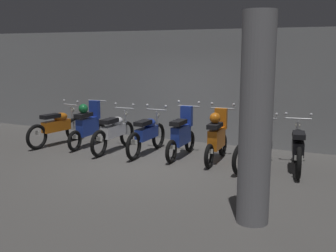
{
  "coord_description": "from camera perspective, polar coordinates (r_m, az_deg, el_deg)",
  "views": [
    {
      "loc": [
        4.06,
        -7.8,
        2.48
      ],
      "look_at": [
        0.17,
        0.79,
        0.75
      ],
      "focal_mm": 44.09,
      "sensor_mm": 36.0,
      "label": 1
    }
  ],
  "objects": [
    {
      "name": "ground_plane",
      "position": [
        9.14,
        -3.03,
        -5.37
      ],
      "size": [
        80.0,
        80.0,
        0.0
      ],
      "primitive_type": "plane",
      "color": "#565451"
    },
    {
      "name": "back_wall",
      "position": [
        11.38,
        3.39,
        5.5
      ],
      "size": [
        16.0,
        0.3,
        3.02
      ],
      "primitive_type": "cube",
      "color": "gray",
      "rests_on": "ground"
    },
    {
      "name": "motorbike_slot_0",
      "position": [
        11.34,
        -15.08,
        -0.05
      ],
      "size": [
        0.58,
        1.94,
        1.15
      ],
      "color": "black",
      "rests_on": "ground"
    },
    {
      "name": "motorbike_slot_1",
      "position": [
        10.93,
        -10.99,
        0.12
      ],
      "size": [
        0.56,
        1.68,
        1.18
      ],
      "color": "black",
      "rests_on": "ground"
    },
    {
      "name": "motorbike_slot_2",
      "position": [
        10.35,
        -7.46,
        -0.76
      ],
      "size": [
        0.59,
        1.95,
        1.15
      ],
      "color": "black",
      "rests_on": "ground"
    },
    {
      "name": "motorbike_slot_3",
      "position": [
        10.0,
        -2.9,
        -1.08
      ],
      "size": [
        0.59,
        1.95,
        1.15
      ],
      "color": "black",
      "rests_on": "ground"
    },
    {
      "name": "motorbike_slot_4",
      "position": [
        9.69,
        1.9,
        -1.23
      ],
      "size": [
        0.59,
        1.68,
        1.29
      ],
      "color": "black",
      "rests_on": "ground"
    },
    {
      "name": "motorbike_slot_5",
      "position": [
        9.34,
        6.77,
        -1.49
      ],
      "size": [
        0.59,
        1.68,
        1.29
      ],
      "color": "black",
      "rests_on": "ground"
    },
    {
      "name": "motorbike_slot_6",
      "position": [
        8.98,
        11.83,
        -2.38
      ],
      "size": [
        0.63,
        1.93,
        1.15
      ],
      "color": "black",
      "rests_on": "ground"
    },
    {
      "name": "motorbike_slot_7",
      "position": [
        9.03,
        17.5,
        -2.81
      ],
      "size": [
        0.58,
        1.94,
        1.15
      ],
      "color": "black",
      "rests_on": "ground"
    },
    {
      "name": "support_pillar",
      "position": [
        5.92,
        12.05,
        0.75
      ],
      "size": [
        0.47,
        0.47,
        3.02
      ],
      "primitive_type": "cylinder",
      "color": "gray",
      "rests_on": "ground"
    }
  ]
}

